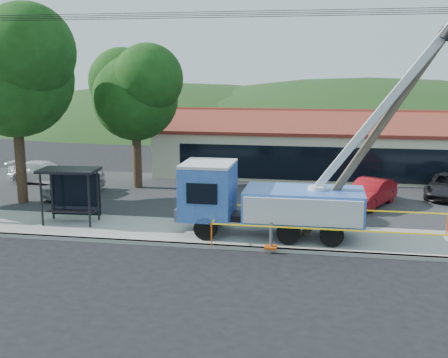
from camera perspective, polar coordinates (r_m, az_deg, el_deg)
ground at (r=21.79m, az=-2.14°, el=-8.72°), size 120.00×120.00×0.00m
curb at (r=23.71m, az=-1.06°, el=-6.86°), size 60.00×0.25×0.15m
sidewalk at (r=25.50m, az=-0.23°, el=-5.57°), size 60.00×4.00×0.15m
parking_lot at (r=33.15m, az=2.24°, el=-1.71°), size 60.00×12.00×0.10m
strip_mall at (r=40.39m, az=9.47°, el=3.09°), size 22.50×8.53×4.67m
tree_west_near at (r=32.47m, az=-20.58°, el=10.64°), size 7.56×6.72×10.80m
tree_lot at (r=34.96m, az=-9.03°, el=9.02°), size 6.30×5.60×8.94m
hill_west at (r=77.85m, az=-4.40°, el=5.59°), size 78.40×56.00×28.00m
hill_center at (r=75.61m, az=14.36°, el=5.11°), size 89.60×64.00×32.00m
utility_truck at (r=24.66m, az=4.33°, el=-1.81°), size 11.92×4.28×9.96m
leaning_pole at (r=24.41m, az=16.38°, el=6.20°), size 6.36×2.01×9.89m
bus_shelter at (r=27.69m, az=-15.29°, el=-0.36°), size 2.82×1.85×2.62m
caution_tape at (r=24.55m, az=11.07°, el=-4.46°), size 10.05×3.47×1.00m
car_silver at (r=34.14m, az=-14.90°, el=-1.79°), size 2.51×4.88×1.59m
car_red at (r=31.56m, az=14.52°, el=-2.81°), size 3.31×4.63×1.45m
car_white at (r=38.54m, az=-17.72°, el=-0.50°), size 4.96×2.39×1.39m
car_dark at (r=35.02m, az=21.82°, el=-1.90°), size 3.69×5.37×1.37m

